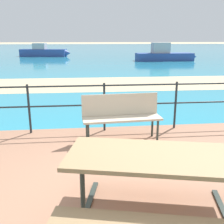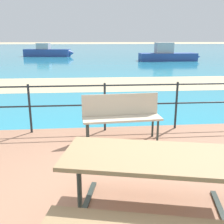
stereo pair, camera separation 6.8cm
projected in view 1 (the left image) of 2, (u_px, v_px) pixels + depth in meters
ground_plane at (121, 202)px, 3.17m from camera, size 240.00×240.00×0.00m
patio_paving at (121, 200)px, 3.16m from camera, size 6.40×5.20×0.06m
sea_water at (86, 50)px, 41.47m from camera, size 90.00×90.00×0.01m
beach_strip at (93, 84)px, 11.27m from camera, size 54.03×4.05×0.01m
picnic_table at (158, 173)px, 2.51m from camera, size 2.00×1.77×0.78m
park_bench at (121, 113)px, 4.82m from camera, size 1.44×0.50×0.85m
railing_fence at (104, 100)px, 5.29m from camera, size 5.94×0.04×0.98m
boat_near at (164, 55)px, 22.57m from camera, size 5.30×1.54×1.51m
boat_mid at (44, 52)px, 27.69m from camera, size 5.35×1.97×1.36m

